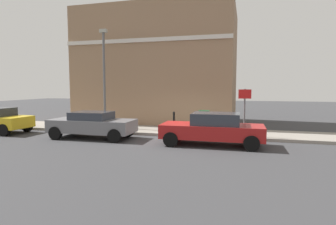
% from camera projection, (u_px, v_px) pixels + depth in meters
% --- Properties ---
extents(ground, '(80.00, 80.00, 0.00)m').
position_uv_depth(ground, '(186.00, 139.00, 13.49)').
color(ground, '#38383A').
extents(sidewalk, '(2.73, 30.00, 0.15)m').
position_uv_depth(sidewalk, '(95.00, 128.00, 16.85)').
color(sidewalk, gray).
rests_on(sidewalk, ground).
extents(corner_building, '(6.62, 10.62, 7.80)m').
position_uv_depth(corner_building, '(160.00, 68.00, 20.21)').
color(corner_building, '#937256').
rests_on(corner_building, ground).
extents(car_red, '(1.83, 4.41, 1.42)m').
position_uv_depth(car_red, '(213.00, 129.00, 12.10)').
color(car_red, maroon).
rests_on(car_red, ground).
extents(car_grey, '(1.87, 4.23, 1.32)m').
position_uv_depth(car_grey, '(92.00, 124.00, 13.77)').
color(car_grey, slate).
rests_on(car_grey, ground).
extents(utility_cabinet, '(0.46, 0.61, 1.15)m').
position_uv_depth(utility_cabinet, '(204.00, 122.00, 14.83)').
color(utility_cabinet, '#1E4C28').
rests_on(utility_cabinet, sidewalk).
extents(bollard_near_cabinet, '(0.14, 0.14, 1.04)m').
position_uv_depth(bollard_near_cabinet, '(174.00, 120.00, 15.37)').
color(bollard_near_cabinet, black).
rests_on(bollard_near_cabinet, sidewalk).
extents(street_sign, '(0.08, 0.60, 2.30)m').
position_uv_depth(street_sign, '(245.00, 105.00, 13.44)').
color(street_sign, '#59595B').
rests_on(street_sign, sidewalk).
extents(lamppost, '(0.20, 0.44, 5.72)m').
position_uv_depth(lamppost, '(104.00, 74.00, 16.33)').
color(lamppost, '#59595B').
rests_on(lamppost, sidewalk).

